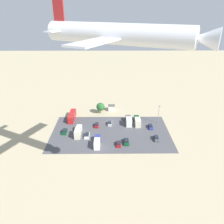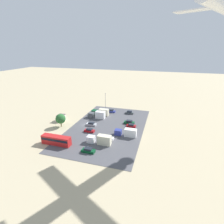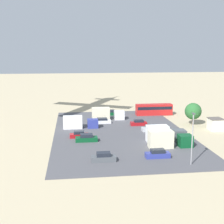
# 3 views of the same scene
# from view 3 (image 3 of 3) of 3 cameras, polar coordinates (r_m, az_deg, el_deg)

# --- Properties ---
(ground_plane) EXTENTS (400.00, 400.00, 0.00)m
(ground_plane) POSITION_cam_3_polar(r_m,az_deg,el_deg) (77.37, 9.24, -3.49)
(ground_plane) COLOR tan
(parking_lot_surface) EXTENTS (52.38, 31.32, 0.08)m
(parking_lot_surface) POSITION_cam_3_polar(r_m,az_deg,el_deg) (75.10, 1.50, -3.76)
(parking_lot_surface) COLOR #4C4C51
(parking_lot_surface) RESTS_ON ground
(shed_building) EXTENTS (3.56, 3.30, 3.00)m
(shed_building) POSITION_cam_3_polar(r_m,az_deg,el_deg) (81.22, 18.39, -2.13)
(shed_building) COLOR silver
(shed_building) RESTS_ON ground
(bus) EXTENTS (2.64, 11.03, 3.31)m
(bus) POSITION_cam_3_polar(r_m,az_deg,el_deg) (95.75, 7.68, 0.53)
(bus) COLOR red
(bus) RESTS_ON ground
(parked_car_0) EXTENTS (1.93, 4.50, 1.49)m
(parked_car_0) POSITION_cam_3_polar(r_m,az_deg,el_deg) (76.78, 7.12, -3.00)
(parked_car_0) COLOR #ADB2B7
(parked_car_0) RESTS_ON ground
(parked_car_1) EXTENTS (1.98, 4.75, 1.64)m
(parked_car_1) POSITION_cam_3_polar(r_m,az_deg,el_deg) (67.88, -4.70, -4.80)
(parked_car_1) COLOR #0C4723
(parked_car_1) RESTS_ON ground
(parked_car_2) EXTENTS (1.79, 4.27, 1.49)m
(parked_car_2) POSITION_cam_3_polar(r_m,az_deg,el_deg) (82.22, 4.88, -2.00)
(parked_car_2) COLOR maroon
(parked_car_2) RESTS_ON ground
(parked_car_3) EXTENTS (1.99, 4.69, 1.43)m
(parked_car_3) POSITION_cam_3_polar(r_m,az_deg,el_deg) (84.39, -1.81, -1.64)
(parked_car_3) COLOR silver
(parked_car_3) RESTS_ON ground
(parked_car_4) EXTENTS (1.71, 4.52, 1.59)m
(parked_car_4) POSITION_cam_3_polar(r_m,az_deg,el_deg) (58.34, 8.33, -7.61)
(parked_car_4) COLOR navy
(parked_car_4) RESTS_ON ground
(parked_car_5) EXTENTS (1.71, 4.13, 1.44)m
(parked_car_5) POSITION_cam_3_polar(r_m,az_deg,el_deg) (71.00, -6.06, -4.17)
(parked_car_5) COLOR maroon
(parked_car_5) RESTS_ON ground
(parked_car_6) EXTENTS (1.93, 4.53, 1.57)m
(parked_car_6) POSITION_cam_3_polar(r_m,az_deg,el_deg) (94.78, -0.30, -0.17)
(parked_car_6) COLOR #0C4723
(parked_car_6) RESTS_ON ground
(parked_car_7) EXTENTS (1.78, 4.37, 1.63)m
(parked_car_7) POSITION_cam_3_polar(r_m,az_deg,el_deg) (55.93, -1.57, -8.31)
(parked_car_7) COLOR #4C5156
(parked_car_7) RESTS_ON ground
(parked_truck_0) EXTENTS (2.35, 8.74, 3.13)m
(parked_truck_0) POSITION_cam_3_polar(r_m,az_deg,el_deg) (79.19, -6.16, -1.94)
(parked_truck_0) COLOR navy
(parked_truck_0) RESTS_ON ground
(parked_truck_1) EXTENTS (2.59, 8.50, 3.53)m
(parked_truck_1) POSITION_cam_3_polar(r_m,az_deg,el_deg) (68.20, 9.40, -4.02)
(parked_truck_1) COLOR #4C5156
(parked_truck_1) RESTS_ON ground
(parked_truck_2) EXTENTS (2.49, 8.94, 3.51)m
(parked_truck_2) POSITION_cam_3_polar(r_m,az_deg,el_deg) (64.33, 10.13, -4.99)
(parked_truck_2) COLOR #0C4723
(parked_truck_2) RESTS_ON ground
(parked_truck_3) EXTENTS (2.37, 9.12, 3.53)m
(parked_truck_3) POSITION_cam_3_polar(r_m,az_deg,el_deg) (88.19, -1.10, -0.40)
(parked_truck_3) COLOR silver
(parked_truck_3) RESTS_ON ground
(tree_near_shed) EXTENTS (4.37, 4.37, 5.93)m
(tree_near_shed) POSITION_cam_3_polar(r_m,az_deg,el_deg) (84.51, 14.61, 0.13)
(tree_near_shed) COLOR brown
(tree_near_shed) RESTS_ON ground
(light_pole_lot_centre) EXTENTS (0.90, 0.28, 9.09)m
(light_pole_lot_centre) POSITION_cam_3_polar(r_m,az_deg,el_deg) (54.67, 14.48, -4.41)
(light_pole_lot_centre) COLOR gray
(light_pole_lot_centre) RESTS_ON ground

